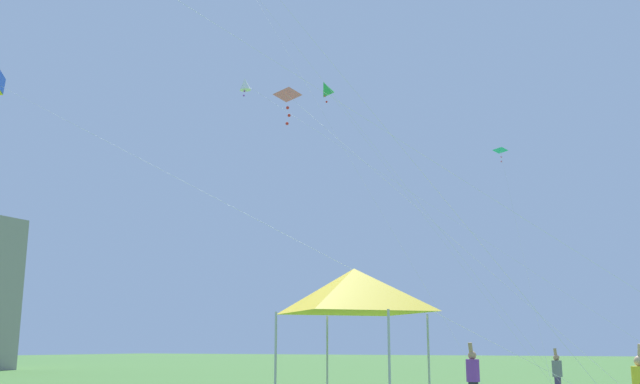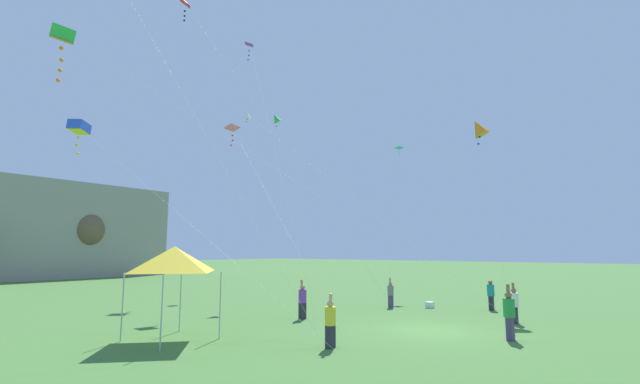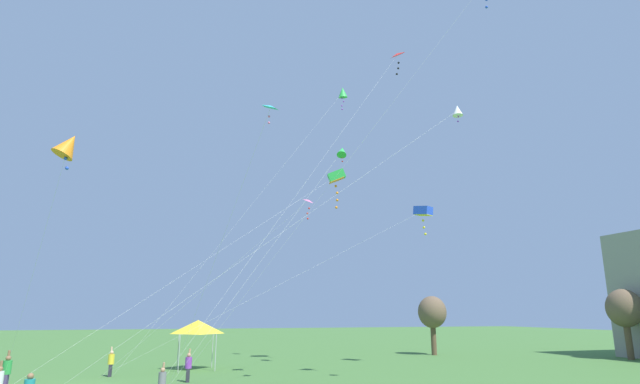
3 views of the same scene
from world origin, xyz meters
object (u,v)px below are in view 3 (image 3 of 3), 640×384
object	(u,v)px
kite_cyan_delta_7	(268,114)
kite_green_diamond_4	(342,93)
kite_red_delta_3	(396,57)
person_purple_shirt	(188,366)
person_yellow_shirt	(111,362)
kite_green_box_2	(336,177)
festival_tent	(198,327)
person_green_shirt	(7,371)
kite_white_diamond_0	(456,111)
kite_blue_box_5	(423,211)
kite_pink_delta_8	(307,203)
kite_orange_diamond_6	(68,146)
kite_green_diamond_1	(342,152)
person_grey_shirt	(162,382)

from	to	relation	value
kite_cyan_delta_7	kite_green_diamond_4	bearing A→B (deg)	153.01
kite_red_delta_3	kite_cyan_delta_7	bearing A→B (deg)	-43.36
person_purple_shirt	person_yellow_shirt	bearing A→B (deg)	56.67
kite_green_box_2	festival_tent	bearing A→B (deg)	-88.10
person_yellow_shirt	kite_green_box_2	world-z (taller)	kite_green_box_2
person_green_shirt	kite_green_box_2	bearing A→B (deg)	18.20
kite_white_diamond_0	kite_blue_box_5	xyz separation A→B (m)	(-12.22, 4.28, -3.24)
kite_white_diamond_0	kite_green_box_2	xyz separation A→B (m)	(-16.06, -1.79, 0.20)
kite_cyan_delta_7	kite_red_delta_3	bearing A→B (deg)	136.64
person_purple_shirt	person_green_shirt	xyz separation A→B (m)	(0.83, -9.32, 0.07)
festival_tent	kite_pink_delta_8	world-z (taller)	kite_pink_delta_8
kite_orange_diamond_6	kite_green_diamond_1	bearing A→B (deg)	105.35
person_green_shirt	kite_pink_delta_8	bearing A→B (deg)	-4.00
person_purple_shirt	kite_green_diamond_4	xyz separation A→B (m)	(-5.95, 12.07, 21.86)
festival_tent	person_yellow_shirt	distance (m)	6.42
person_yellow_shirt	kite_green_box_2	size ratio (longest dim) A/B	0.08
person_green_shirt	kite_orange_diamond_6	distance (m)	13.80
kite_white_diamond_0	kite_green_box_2	size ratio (longest dim) A/B	0.95
kite_green_diamond_1	kite_pink_delta_8	bearing A→B (deg)	-171.39
kite_blue_box_5	kite_pink_delta_8	bearing A→B (deg)	-67.53
kite_green_diamond_1	kite_green_diamond_4	world-z (taller)	kite_green_diamond_4
festival_tent	person_grey_shirt	world-z (taller)	festival_tent
kite_green_box_2	kite_blue_box_5	distance (m)	7.96
festival_tent	kite_pink_delta_8	distance (m)	12.86
kite_green_diamond_1	kite_green_diamond_4	distance (m)	16.14
person_green_shirt	kite_green_diamond_4	xyz separation A→B (m)	(-6.79, 21.39, 21.78)
kite_white_diamond_0	kite_orange_diamond_6	bearing A→B (deg)	-87.28
kite_green_diamond_4	person_purple_shirt	bearing A→B (deg)	-63.75
kite_white_diamond_0	kite_pink_delta_8	distance (m)	11.04
kite_red_delta_3	kite_green_diamond_4	distance (m)	8.08
person_purple_shirt	kite_cyan_delta_7	xyz separation A→B (m)	(14.44, 1.69, 10.48)
kite_blue_box_5	kite_pink_delta_8	size ratio (longest dim) A/B	1.88
person_grey_shirt	festival_tent	bearing A→B (deg)	147.92
kite_red_delta_3	kite_pink_delta_8	size ratio (longest dim) A/B	1.79
kite_green_diamond_4	kite_pink_delta_8	world-z (taller)	kite_green_diamond_4
person_grey_shirt	kite_green_box_2	bearing A→B (deg)	113.36
person_yellow_shirt	kite_white_diamond_0	size ratio (longest dim) A/B	0.09
kite_orange_diamond_6	kite_cyan_delta_7	xyz separation A→B (m)	(4.55, 7.66, 0.54)
kite_white_diamond_0	kite_cyan_delta_7	world-z (taller)	kite_white_diamond_0
person_yellow_shirt	kite_red_delta_3	world-z (taller)	kite_red_delta_3
person_yellow_shirt	kite_green_diamond_4	size ratio (longest dim) A/B	0.08
kite_red_delta_3	kite_pink_delta_8	xyz separation A→B (m)	(-0.71, -6.55, -11.30)
person_purple_shirt	kite_green_diamond_1	size ratio (longest dim) A/B	0.14
person_yellow_shirt	kite_white_diamond_0	xyz separation A→B (m)	(13.16, 18.30, 14.32)
kite_green_diamond_4	person_grey_shirt	bearing A→B (deg)	-47.68
person_purple_shirt	kite_pink_delta_8	bearing A→B (deg)	-91.91
kite_blue_box_5	kite_orange_diamond_6	size ratio (longest dim) A/B	2.07
festival_tent	person_grey_shirt	xyz separation A→B (m)	(13.13, -2.33, -2.16)
kite_green_diamond_1	kite_blue_box_5	xyz separation A→B (m)	(-9.42, 10.29, -1.10)
person_green_shirt	kite_blue_box_5	world-z (taller)	kite_blue_box_5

